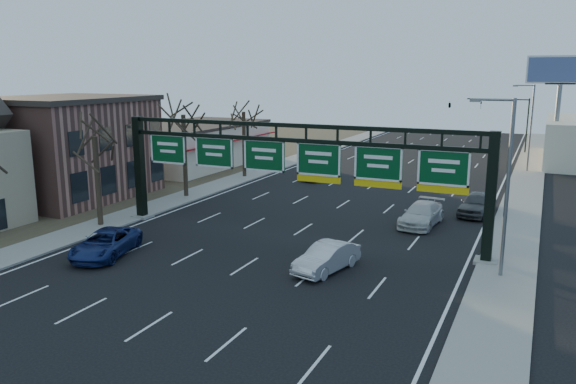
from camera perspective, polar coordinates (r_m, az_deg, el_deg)
The scene contains 20 objects.
ground at distance 28.83m, azimuth -6.38°, elevation -8.72°, with size 160.00×160.00×0.00m, color black.
sidewalk_left at distance 51.72m, azimuth -7.13°, elevation 0.66°, with size 3.00×120.00×0.12m, color gray.
sidewalk_right at distance 44.20m, azimuth 22.40°, elevation -2.13°, with size 3.00×120.00×0.12m, color gray.
dirt_strip_left at distance 59.00m, azimuth -17.26°, elevation 1.58°, with size 21.00×120.00×0.06m, color #473D2B.
lane_markings at distance 46.38m, azimuth 6.45°, elevation -0.71°, with size 21.60×120.00×0.01m, color white.
sign_gantry at distance 34.44m, azimuth 0.55°, elevation 2.76°, with size 24.60×1.20×7.20m.
brick_block at distance 49.59m, azimuth -21.45°, elevation 4.23°, with size 10.40×12.40×8.30m.
cream_strip at distance 63.49m, azimuth -9.58°, elevation 4.80°, with size 10.90×18.40×4.70m.
tree_gantry at distance 38.95m, azimuth -19.17°, elevation 6.86°, with size 3.60×3.60×8.48m.
tree_mid at distance 46.61m, azimuth -10.65°, elevation 8.97°, with size 3.60×3.60×9.24m.
tree_far at distance 55.09m, azimuth -4.56°, elevation 9.20°, with size 3.60×3.60×8.86m.
streetlight_near at distance 29.49m, azimuth 21.21°, elevation 1.26°, with size 2.15×0.22×9.00m.
streetlight_far at distance 63.23m, azimuth 23.35°, elevation 6.44°, with size 2.15×0.22×9.00m.
billboard_right at distance 68.00m, azimuth 25.93°, elevation 9.91°, with size 7.00×0.50×12.00m.
traffic_signal_mast at distance 78.59m, azimuth 18.76°, elevation 7.99°, with size 10.16×0.54×7.00m.
car_blue_suv at distance 33.48m, azimuth -18.03°, elevation -4.98°, with size 2.41×5.23×1.45m, color navy.
car_silver_sedan at distance 29.52m, azimuth 3.95°, elevation -6.67°, with size 1.54×4.41×1.45m, color silver.
car_white_wagon at distance 39.15m, azimuth 13.42°, elevation -2.22°, with size 2.13×5.24×1.52m, color silver.
car_grey_far at distance 43.11m, azimuth 18.64°, elevation -1.12°, with size 1.98×4.92×1.68m, color #3E4043.
car_silver_distant at distance 54.61m, azimuth 3.17°, elevation 2.09°, with size 1.63×4.66×1.54m, color #B3B3B8.
Camera 1 is at (14.10, -23.00, 10.18)m, focal length 35.00 mm.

